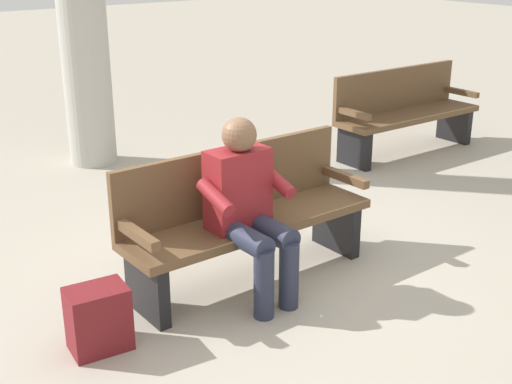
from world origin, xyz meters
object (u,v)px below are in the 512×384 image
object	(u,v)px
bench_near	(244,214)
backpack	(98,319)
person_seated	(248,206)
bench_far	(404,111)

from	to	relation	value
bench_near	backpack	size ratio (longest dim) A/B	4.74
bench_near	backpack	distance (m)	1.24
bench_near	person_seated	xyz separation A→B (m)	(0.14, 0.23, 0.17)
bench_near	bench_far	xyz separation A→B (m)	(-3.15, -1.33, 0.00)
bench_near	person_seated	distance (m)	0.32
person_seated	backpack	distance (m)	1.14
person_seated	bench_far	xyz separation A→B (m)	(-3.29, -1.57, -0.17)
person_seated	backpack	size ratio (longest dim) A/B	3.10
backpack	bench_near	bearing A→B (deg)	-169.69
bench_far	backpack	bearing A→B (deg)	20.68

